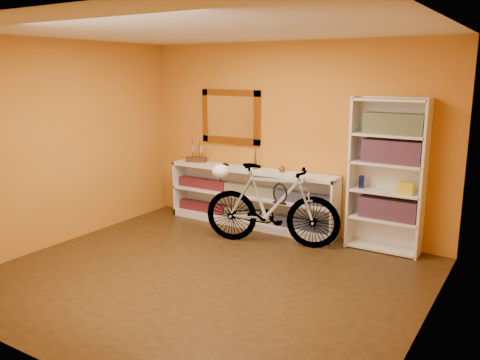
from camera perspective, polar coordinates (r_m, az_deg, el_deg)
The scene contains 24 objects.
floor at distance 5.53m, azimuth -3.92°, elevation -11.05°, with size 4.50×4.00×0.01m, color black.
ceiling at distance 5.09m, azimuth -4.37°, elevation 17.00°, with size 4.50×4.00×0.01m, color silver.
back_wall at distance 6.86m, azimuth 5.81°, elevation 4.85°, with size 4.50×0.01×2.60m, color #BD711C.
left_wall at distance 6.72m, azimuth -19.91°, elevation 4.02°, with size 0.01×4.00×2.60m, color #BD711C.
right_wall at distance 4.26m, azimuth 21.22°, elevation -0.57°, with size 0.01×4.00×2.60m, color #BD711C.
gilt_mirror at distance 7.26m, azimuth -1.08°, elevation 7.32°, with size 0.98×0.06×0.78m, color brown.
wall_socket at distance 6.72m, azimuth 12.45°, elevation -4.71°, with size 0.09×0.01×0.09m, color silver.
console_unit at distance 7.10m, azimuth 1.26°, elevation -2.03°, with size 2.60×0.35×0.85m, color silver, non-canonical shape.
cd_row_lower at distance 7.15m, azimuth 1.17°, elevation -4.04°, with size 2.50×0.13×0.14m, color black.
cd_row_upper at distance 7.06m, azimuth 1.18°, elevation -1.20°, with size 2.50×0.13×0.14m, color #1B517B.
model_ship at distance 7.51m, azimuth -5.11°, elevation 3.47°, with size 0.31×0.12×0.37m, color #3D2111, non-canonical shape.
toy_car at distance 7.23m, azimuth -1.66°, elevation 1.69°, with size 0.00×0.00×0.00m, color black.
bronze_ornament at distance 6.94m, azimuth 1.78°, elevation 2.69°, with size 0.06×0.06×0.35m, color brown.
decorative_orb at distance 6.76m, azimuth 4.87°, elevation 1.27°, with size 0.09×0.09×0.09m, color brown.
bookcase at distance 6.27m, azimuth 16.58°, elevation 0.44°, with size 0.90×0.30×1.90m, color silver, non-canonical shape.
book_row_a at distance 6.35m, azimuth 16.79°, elevation -3.18°, with size 0.70×0.22×0.26m, color maroon.
book_row_b at distance 6.21m, azimuth 17.20°, elevation 3.15°, with size 0.70×0.22×0.28m, color maroon.
book_row_c at distance 6.17m, azimuth 17.40°, elevation 6.22°, with size 0.70×0.22×0.25m, color navy.
travel_mug at distance 6.36m, azimuth 13.86°, elevation -0.21°, with size 0.07×0.07×0.16m, color navy.
red_tin at distance 6.26m, azimuth 15.23°, elevation 6.18°, with size 0.15×0.15×0.19m, color maroon.
yellow_bag at distance 6.20m, azimuth 18.64°, elevation -0.90°, with size 0.19×0.12×0.14m, color gold.
bicycle at distance 6.33m, azimuth 3.68°, elevation -2.88°, with size 1.80×0.46×1.06m, color silver.
helmet at distance 6.42m, azimuth -2.25°, elevation 1.03°, with size 0.24×0.23×0.18m, color white.
u_lock at distance 6.27m, azimuth 4.64°, elevation -1.55°, with size 0.20×0.20×0.02m, color black.
Camera 1 is at (3.00, -4.10, 2.19)m, focal length 36.94 mm.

